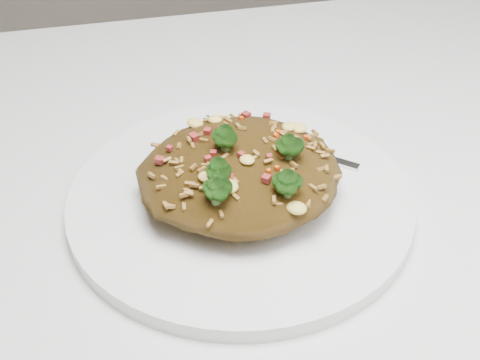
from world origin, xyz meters
name	(u,v)px	position (x,y,z in m)	size (l,w,h in m)	color
dining_table	(341,267)	(0.00, 0.00, 0.66)	(1.20, 0.80, 0.75)	silver
plate	(240,200)	(-0.10, 0.01, 0.76)	(0.29, 0.29, 0.01)	white
fried_rice	(240,166)	(-0.10, 0.01, 0.79)	(0.17, 0.15, 0.07)	brown
fork	(284,145)	(-0.04, 0.06, 0.77)	(0.13, 0.12, 0.00)	silver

